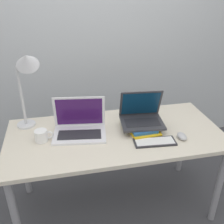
% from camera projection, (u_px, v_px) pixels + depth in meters
% --- Properties ---
extents(wall_back, '(8.00, 0.05, 2.70)m').
position_uv_depth(wall_back, '(93.00, 24.00, 2.53)').
color(wall_back, silver).
rests_on(wall_back, ground_plane).
extents(desk, '(1.59, 0.74, 0.73)m').
position_uv_depth(desk, '(115.00, 141.00, 1.98)').
color(desk, beige).
rests_on(desk, ground_plane).
extents(laptop_left, '(0.41, 0.30, 0.26)m').
position_uv_depth(laptop_left, '(80.00, 127.00, 1.93)').
color(laptop_left, silver).
rests_on(laptop_left, desk).
extents(book_stack, '(0.22, 0.29, 0.04)m').
position_uv_depth(book_stack, '(142.00, 127.00, 1.98)').
color(book_stack, gold).
rests_on(book_stack, desk).
extents(laptop_on_books, '(0.34, 0.28, 0.25)m').
position_uv_depth(laptop_on_books, '(141.00, 116.00, 1.98)').
color(laptop_on_books, '#333338').
rests_on(laptop_on_books, book_stack).
extents(wireless_keyboard, '(0.30, 0.14, 0.01)m').
position_uv_depth(wireless_keyboard, '(155.00, 142.00, 1.83)').
color(wireless_keyboard, '#28282D').
rests_on(wireless_keyboard, desk).
extents(mouse, '(0.06, 0.10, 0.04)m').
position_uv_depth(mouse, '(182.00, 136.00, 1.87)').
color(mouse, '#B2B2B7').
rests_on(mouse, desk).
extents(mug, '(0.13, 0.09, 0.08)m').
position_uv_depth(mug, '(42.00, 136.00, 1.84)').
color(mug, white).
rests_on(mug, desk).
extents(desk_lamp, '(0.23, 0.20, 0.61)m').
position_uv_depth(desk_lamp, '(26.00, 69.00, 1.82)').
color(desk_lamp, silver).
rests_on(desk_lamp, desk).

